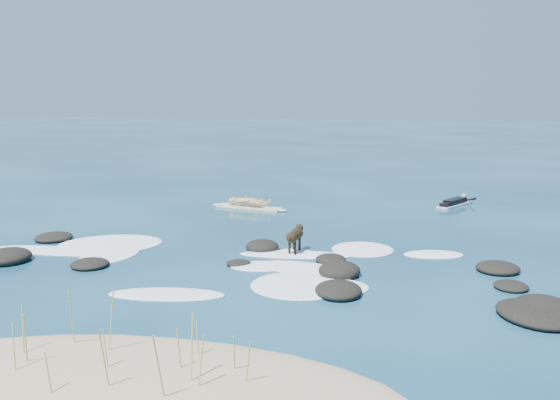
# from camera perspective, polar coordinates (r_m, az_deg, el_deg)

# --- Properties ---
(ground) EXTENTS (160.00, 160.00, 0.00)m
(ground) POSITION_cam_1_polar(r_m,az_deg,el_deg) (17.43, -2.13, -5.20)
(ground) COLOR #0A2642
(ground) RESTS_ON ground
(sand_dune) EXTENTS (9.00, 4.40, 0.60)m
(sand_dune) POSITION_cam_1_polar(r_m,az_deg,el_deg) (10.17, -13.85, -17.06)
(sand_dune) COLOR #9E8966
(sand_dune) RESTS_ON ground
(dune_grass) EXTENTS (4.11, 1.93, 1.21)m
(dune_grass) POSITION_cam_1_polar(r_m,az_deg,el_deg) (10.24, -14.10, -13.11)
(dune_grass) COLOR #93A14E
(dune_grass) RESTS_ON ground
(reef_rocks) EXTENTS (15.08, 5.87, 0.47)m
(reef_rocks) POSITION_cam_1_polar(r_m,az_deg,el_deg) (15.47, -0.71, -6.81)
(reef_rocks) COLOR black
(reef_rocks) RESTS_ON ground
(breaking_foam) EXTENTS (13.49, 6.73, 0.12)m
(breaking_foam) POSITION_cam_1_polar(r_m,az_deg,el_deg) (16.99, -5.20, -5.60)
(breaking_foam) COLOR white
(breaking_foam) RESTS_ON ground
(standing_surfer_rig) EXTENTS (3.20, 1.12, 1.83)m
(standing_surfer_rig) POSITION_cam_1_polar(r_m,az_deg,el_deg) (24.21, -2.87, 0.88)
(standing_surfer_rig) COLOR beige
(standing_surfer_rig) RESTS_ON ground
(paddling_surfer_rig) EXTENTS (1.61, 2.16, 0.40)m
(paddling_surfer_rig) POSITION_cam_1_polar(r_m,az_deg,el_deg) (25.86, 15.74, -0.21)
(paddling_surfer_rig) COLOR silver
(paddling_surfer_rig) RESTS_ON ground
(dog) EXTENTS (0.40, 1.27, 0.80)m
(dog) POSITION_cam_1_polar(r_m,az_deg,el_deg) (17.61, 1.41, -3.24)
(dog) COLOR black
(dog) RESTS_ON ground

